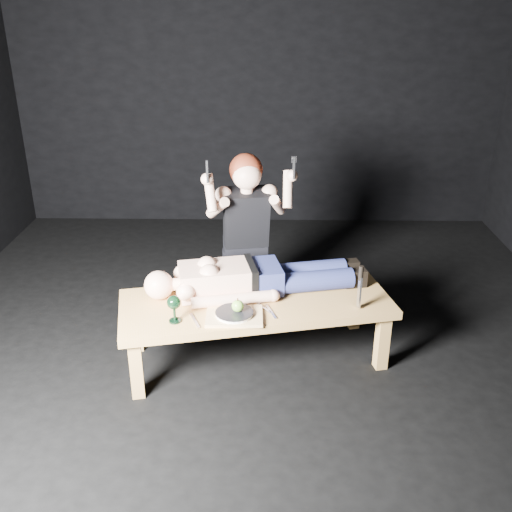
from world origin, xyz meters
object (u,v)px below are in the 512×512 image
object	(u,v)px
kneeling_woman	(245,232)
goblet	(174,309)
serving_tray	(234,316)
lying_man	(259,273)
carving_knife	(360,288)
table	(256,330)

from	to	relation	value
kneeling_woman	goblet	distance (m)	1.05
serving_tray	goblet	xyz separation A→B (m)	(-0.36, -0.06, 0.08)
kneeling_woman	goblet	xyz separation A→B (m)	(-0.40, -0.96, -0.12)
lying_man	goblet	size ratio (longest dim) A/B	9.35
carving_knife	lying_man	bearing A→B (deg)	146.71
kneeling_woman	goblet	size ratio (longest dim) A/B	7.44
lying_man	kneeling_woman	size ratio (longest dim) A/B	1.26
serving_tray	carving_knife	world-z (taller)	carving_knife
goblet	carving_knife	world-z (taller)	carving_knife
table	lying_man	world-z (taller)	lying_man
goblet	carving_knife	size ratio (longest dim) A/B	0.59
lying_man	serving_tray	world-z (taller)	lying_man
serving_tray	carving_knife	bearing A→B (deg)	9.50
table	lying_man	xyz separation A→B (m)	(0.02, 0.16, 0.35)
table	lying_man	size ratio (longest dim) A/B	1.07
lying_man	carving_knife	distance (m)	0.69
kneeling_woman	carving_knife	distance (m)	1.09
lying_man	goblet	distance (m)	0.67
kneeling_woman	serving_tray	xyz separation A→B (m)	(-0.03, -0.91, -0.20)
goblet	carving_knife	bearing A→B (deg)	9.25
table	carving_knife	size ratio (longest dim) A/B	5.91
kneeling_woman	table	bearing A→B (deg)	-91.43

